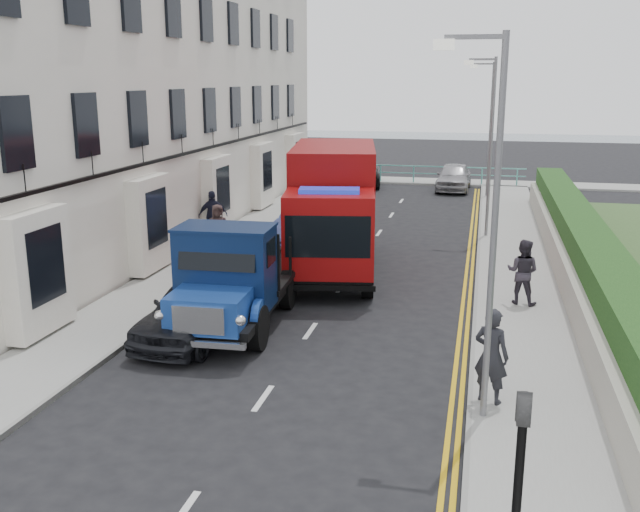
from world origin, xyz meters
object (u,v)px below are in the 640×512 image
(lamp_mid, at_px, (488,137))
(parked_car_front, at_px, (198,307))
(lamp_near, at_px, (488,211))
(red_lorry, at_px, (333,206))
(pedestrian_east_near, at_px, (491,356))
(bedford_lorry, at_px, (229,285))
(lamp_far, at_px, (488,122))

(lamp_mid, bearing_deg, parked_car_front, -117.53)
(lamp_near, relative_size, red_lorry, 0.87)
(lamp_near, height_order, red_lorry, lamp_near)
(lamp_mid, height_order, pedestrian_east_near, lamp_mid)
(lamp_near, distance_m, red_lorry, 11.25)
(bedford_lorry, xyz_separation_m, parked_car_front, (-0.67, -0.42, -0.50))
(lamp_near, relative_size, parked_car_front, 1.57)
(lamp_far, bearing_deg, bedford_lorry, -105.14)
(lamp_near, height_order, pedestrian_east_near, lamp_near)
(lamp_mid, xyz_separation_m, bedford_lorry, (-6.11, -12.58, -2.74))
(red_lorry, relative_size, pedestrian_east_near, 4.24)
(pedestrian_east_near, bearing_deg, parked_car_front, 4.98)
(lamp_near, bearing_deg, bedford_lorry, 150.76)
(parked_car_front, bearing_deg, lamp_near, -18.89)
(lamp_near, xyz_separation_m, red_lorry, (-4.86, 9.98, -1.84))
(lamp_mid, height_order, lamp_far, same)
(lamp_far, distance_m, pedestrian_east_near, 25.54)
(bedford_lorry, height_order, parked_car_front, bedford_lorry)
(lamp_mid, xyz_separation_m, parked_car_front, (-6.78, -13.00, -3.24))
(lamp_far, relative_size, pedestrian_east_near, 3.69)
(bedford_lorry, bearing_deg, pedestrian_east_near, -26.56)
(lamp_far, bearing_deg, red_lorry, -106.87)
(bedford_lorry, bearing_deg, red_lorry, 76.41)
(lamp_mid, xyz_separation_m, pedestrian_east_near, (0.22, -15.37, -2.93))
(lamp_near, xyz_separation_m, parked_car_front, (-6.78, 3.00, -3.24))
(bedford_lorry, distance_m, red_lorry, 6.74)
(lamp_mid, height_order, parked_car_front, lamp_mid)
(lamp_near, distance_m, bedford_lorry, 7.52)
(lamp_far, xyz_separation_m, pedestrian_east_near, (0.22, -25.37, -2.93))
(red_lorry, distance_m, parked_car_front, 7.38)
(bedford_lorry, xyz_separation_m, pedestrian_east_near, (6.33, -2.79, -0.19))
(lamp_mid, xyz_separation_m, red_lorry, (-4.86, -6.02, -1.84))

